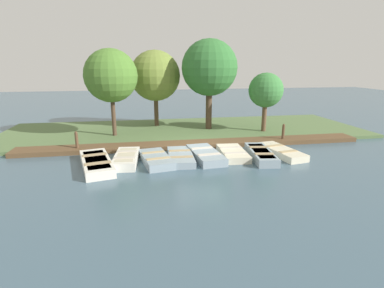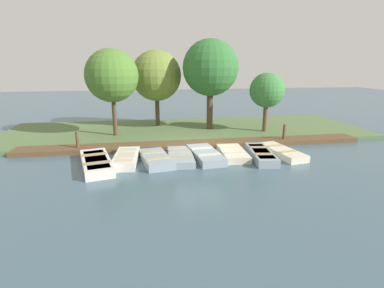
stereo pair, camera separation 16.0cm
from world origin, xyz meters
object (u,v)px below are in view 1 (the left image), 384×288
object	(u,v)px
rowboat_1	(126,158)
rowboat_4	(206,155)
rowboat_0	(96,163)
rowboat_5	(233,153)
park_tree_right	(266,91)
park_tree_center	(209,68)
rowboat_6	(261,154)
mooring_post_near	(77,142)
park_tree_far_left	(111,76)
rowboat_3	(181,157)
rowboat_2	(156,159)
park_tree_left	(155,76)
rowboat_7	(281,151)
mooring_post_far	(283,133)

from	to	relation	value
rowboat_1	rowboat_4	size ratio (longest dim) A/B	0.91
rowboat_0	rowboat_4	xyz separation A→B (m)	(-0.44, 5.12, -0.01)
rowboat_5	park_tree_right	size ratio (longest dim) A/B	0.67
rowboat_0	park_tree_center	distance (m)	10.11
rowboat_0	rowboat_6	distance (m)	7.83
mooring_post_near	park_tree_center	distance (m)	9.55
rowboat_1	park_tree_far_left	xyz separation A→B (m)	(-5.04, -0.88, 3.61)
park_tree_far_left	park_tree_center	bearing A→B (deg)	98.77
park_tree_center	rowboat_0	bearing A→B (deg)	-45.91
park_tree_far_left	park_tree_center	size ratio (longest dim) A/B	0.89
rowboat_3	park_tree_right	bearing A→B (deg)	129.74
rowboat_0	rowboat_2	distance (m)	2.68
park_tree_left	park_tree_right	world-z (taller)	park_tree_left
rowboat_1	rowboat_2	xyz separation A→B (m)	(0.25, 1.37, -0.02)
park_tree_center	rowboat_3	bearing A→B (deg)	-24.68
rowboat_7	mooring_post_near	size ratio (longest dim) A/B	2.79
rowboat_7	mooring_post_far	world-z (taller)	mooring_post_far
park_tree_left	park_tree_center	size ratio (longest dim) A/B	0.89
rowboat_1	park_tree_center	xyz separation A→B (m)	(-6.01, 5.36, 4.04)
rowboat_5	rowboat_7	distance (m)	2.52
mooring_post_near	park_tree_left	size ratio (longest dim) A/B	0.21
mooring_post_far	park_tree_right	world-z (taller)	park_tree_right
rowboat_5	park_tree_left	distance (m)	9.00
rowboat_2	rowboat_6	bearing A→B (deg)	78.21
rowboat_2	park_tree_left	size ratio (longest dim) A/B	0.53
mooring_post_near	rowboat_1	bearing A→B (deg)	49.62
park_tree_center	rowboat_7	bearing A→B (deg)	21.60
rowboat_4	rowboat_5	world-z (taller)	rowboat_4
rowboat_4	park_tree_far_left	bearing A→B (deg)	-142.70
rowboat_5	park_tree_right	bearing A→B (deg)	145.41
rowboat_0	rowboat_3	xyz separation A→B (m)	(-0.39, 3.88, -0.04)
rowboat_6	rowboat_7	world-z (taller)	rowboat_6
rowboat_0	park_tree_far_left	xyz separation A→B (m)	(-5.49, 0.42, 3.62)
rowboat_2	rowboat_7	bearing A→B (deg)	81.60
park_tree_far_left	park_tree_right	distance (m)	9.72
rowboat_1	rowboat_5	size ratio (longest dim) A/B	1.05
mooring_post_far	park_tree_far_left	world-z (taller)	park_tree_far_left
rowboat_5	park_tree_far_left	bearing A→B (deg)	-125.55
rowboat_6	mooring_post_far	size ratio (longest dim) A/B	2.88
mooring_post_near	park_tree_center	bearing A→B (deg)	115.50
rowboat_5	park_tree_right	xyz separation A→B (m)	(-4.52, 3.53, 2.68)
rowboat_7	park_tree_center	size ratio (longest dim) A/B	0.51
rowboat_6	mooring_post_far	distance (m)	3.61
rowboat_5	mooring_post_far	bearing A→B (deg)	123.05
rowboat_5	rowboat_6	bearing A→B (deg)	71.93
rowboat_7	mooring_post_near	world-z (taller)	mooring_post_near
park_tree_left	rowboat_4	bearing A→B (deg)	14.21
rowboat_0	park_tree_left	size ratio (longest dim) A/B	0.68
rowboat_2	park_tree_right	distance (m)	9.25
rowboat_4	mooring_post_near	bearing A→B (deg)	-114.72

